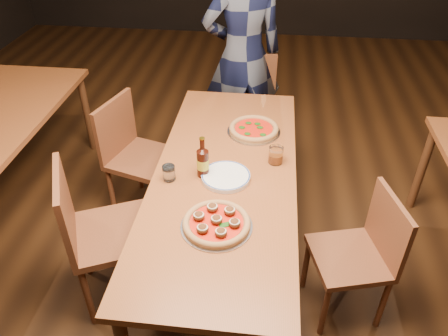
# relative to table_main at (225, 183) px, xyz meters

# --- Properties ---
(ground) EXTENTS (9.00, 9.00, 0.00)m
(ground) POSITION_rel_table_main_xyz_m (0.00, 0.00, -0.68)
(ground) COLOR black
(table_main) EXTENTS (0.80, 2.00, 0.75)m
(table_main) POSITION_rel_table_main_xyz_m (0.00, 0.00, 0.00)
(table_main) COLOR brown
(table_main) RESTS_ON ground
(chair_main_nw) EXTENTS (0.60, 0.60, 0.97)m
(chair_main_nw) POSITION_rel_table_main_xyz_m (-0.61, -0.28, -0.19)
(chair_main_nw) COLOR #583217
(chair_main_nw) RESTS_ON ground
(chair_main_sw) EXTENTS (0.53, 0.53, 0.91)m
(chair_main_sw) POSITION_rel_table_main_xyz_m (-0.64, 0.50, -0.22)
(chair_main_sw) COLOR #583217
(chair_main_sw) RESTS_ON ground
(chair_main_e) EXTENTS (0.48, 0.48, 0.84)m
(chair_main_e) POSITION_rel_table_main_xyz_m (0.72, -0.25, -0.26)
(chair_main_e) COLOR #583217
(chair_main_e) RESTS_ON ground
(chair_end) EXTENTS (0.48, 0.48, 0.93)m
(chair_end) POSITION_rel_table_main_xyz_m (0.07, 1.21, -0.21)
(chair_end) COLOR #583217
(chair_end) RESTS_ON ground
(pizza_meatball) EXTENTS (0.35, 0.35, 0.06)m
(pizza_meatball) POSITION_rel_table_main_xyz_m (0.01, -0.44, 0.10)
(pizza_meatball) COLOR #B7B7BF
(pizza_meatball) RESTS_ON table_main
(pizza_margherita) EXTENTS (0.34, 0.34, 0.04)m
(pizza_margherita) POSITION_rel_table_main_xyz_m (0.13, 0.46, 0.09)
(pizza_margherita) COLOR #B7B7BF
(pizza_margherita) RESTS_ON table_main
(plate_stack) EXTENTS (0.27, 0.27, 0.03)m
(plate_stack) POSITION_rel_table_main_xyz_m (0.01, -0.05, 0.08)
(plate_stack) COLOR white
(plate_stack) RESTS_ON table_main
(beer_bottle) EXTENTS (0.07, 0.07, 0.24)m
(beer_bottle) POSITION_rel_table_main_xyz_m (-0.12, -0.04, 0.16)
(beer_bottle) COLOR black
(beer_bottle) RESTS_ON table_main
(water_glass) EXTENTS (0.07, 0.07, 0.09)m
(water_glass) POSITION_rel_table_main_xyz_m (-0.30, -0.09, 0.12)
(water_glass) COLOR white
(water_glass) RESTS_ON table_main
(amber_glass) EXTENTS (0.08, 0.08, 0.10)m
(amber_glass) POSITION_rel_table_main_xyz_m (0.28, 0.14, 0.12)
(amber_glass) COLOR #A84C13
(amber_glass) RESTS_ON table_main
(diner) EXTENTS (0.76, 0.62, 1.79)m
(diner) POSITION_rel_table_main_xyz_m (-0.01, 1.37, 0.22)
(diner) COLOR black
(diner) RESTS_ON ground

